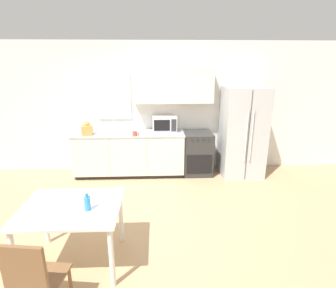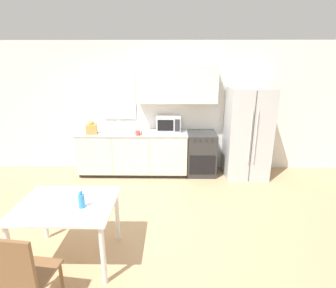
{
  "view_description": "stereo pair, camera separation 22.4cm",
  "coord_description": "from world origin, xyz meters",
  "px_view_note": "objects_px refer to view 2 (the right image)",
  "views": [
    {
      "loc": [
        0.25,
        -3.39,
        2.28
      ],
      "look_at": [
        0.42,
        0.53,
        1.05
      ],
      "focal_mm": 28.0,
      "sensor_mm": 36.0,
      "label": 1
    },
    {
      "loc": [
        0.47,
        -3.4,
        2.28
      ],
      "look_at": [
        0.42,
        0.53,
        1.05
      ],
      "focal_mm": 28.0,
      "sensor_mm": 36.0,
      "label": 2
    }
  ],
  "objects_px": {
    "microwave": "(169,124)",
    "coffee_mug": "(138,133)",
    "oven_range": "(201,153)",
    "refrigerator": "(247,133)",
    "dining_table": "(67,211)",
    "dining_chair_near": "(23,273)",
    "drink_bottle": "(81,200)"
  },
  "relations": [
    {
      "from": "microwave",
      "to": "coffee_mug",
      "type": "bearing_deg",
      "value": -148.46
    },
    {
      "from": "oven_range",
      "to": "coffee_mug",
      "type": "relative_size",
      "value": 7.28
    },
    {
      "from": "refrigerator",
      "to": "dining_table",
      "type": "relative_size",
      "value": 1.67
    },
    {
      "from": "oven_range",
      "to": "coffee_mug",
      "type": "distance_m",
      "value": 1.39
    },
    {
      "from": "refrigerator",
      "to": "dining_chair_near",
      "type": "bearing_deg",
      "value": -130.14
    },
    {
      "from": "oven_range",
      "to": "dining_chair_near",
      "type": "xyz_separation_m",
      "value": [
        -1.9,
        -3.4,
        0.09
      ]
    },
    {
      "from": "oven_range",
      "to": "drink_bottle",
      "type": "relative_size",
      "value": 4.0
    },
    {
      "from": "dining_table",
      "to": "drink_bottle",
      "type": "relative_size",
      "value": 4.92
    },
    {
      "from": "drink_bottle",
      "to": "refrigerator",
      "type": "bearing_deg",
      "value": 45.95
    },
    {
      "from": "oven_range",
      "to": "dining_table",
      "type": "xyz_separation_m",
      "value": [
        -1.82,
        -2.59,
        0.2
      ]
    },
    {
      "from": "dining_chair_near",
      "to": "drink_bottle",
      "type": "relative_size",
      "value": 4.19
    },
    {
      "from": "microwave",
      "to": "coffee_mug",
      "type": "relative_size",
      "value": 4.11
    },
    {
      "from": "oven_range",
      "to": "dining_table",
      "type": "bearing_deg",
      "value": -125.06
    },
    {
      "from": "refrigerator",
      "to": "coffee_mug",
      "type": "bearing_deg",
      "value": -175.63
    },
    {
      "from": "refrigerator",
      "to": "dining_table",
      "type": "bearing_deg",
      "value": -137.22
    },
    {
      "from": "dining_table",
      "to": "drink_bottle",
      "type": "bearing_deg",
      "value": -20.71
    },
    {
      "from": "oven_range",
      "to": "drink_bottle",
      "type": "xyz_separation_m",
      "value": [
        -1.61,
        -2.67,
        0.39
      ]
    },
    {
      "from": "dining_chair_near",
      "to": "microwave",
      "type": "bearing_deg",
      "value": 78.06
    },
    {
      "from": "refrigerator",
      "to": "dining_chair_near",
      "type": "relative_size",
      "value": 1.96
    },
    {
      "from": "refrigerator",
      "to": "microwave",
      "type": "distance_m",
      "value": 1.61
    },
    {
      "from": "oven_range",
      "to": "microwave",
      "type": "height_order",
      "value": "microwave"
    },
    {
      "from": "microwave",
      "to": "coffee_mug",
      "type": "xyz_separation_m",
      "value": [
        -0.59,
        -0.36,
        -0.11
      ]
    },
    {
      "from": "coffee_mug",
      "to": "dining_table",
      "type": "bearing_deg",
      "value": -102.97
    },
    {
      "from": "microwave",
      "to": "coffee_mug",
      "type": "distance_m",
      "value": 0.7
    },
    {
      "from": "oven_range",
      "to": "refrigerator",
      "type": "distance_m",
      "value": 1.02
    },
    {
      "from": "oven_range",
      "to": "dining_table",
      "type": "height_order",
      "value": "oven_range"
    },
    {
      "from": "microwave",
      "to": "drink_bottle",
      "type": "bearing_deg",
      "value": -108.29
    },
    {
      "from": "coffee_mug",
      "to": "drink_bottle",
      "type": "relative_size",
      "value": 0.55
    },
    {
      "from": "coffee_mug",
      "to": "dining_table",
      "type": "relative_size",
      "value": 0.11
    },
    {
      "from": "dining_table",
      "to": "drink_bottle",
      "type": "height_order",
      "value": "drink_bottle"
    },
    {
      "from": "dining_table",
      "to": "drink_bottle",
      "type": "distance_m",
      "value": 0.29
    },
    {
      "from": "coffee_mug",
      "to": "dining_table",
      "type": "height_order",
      "value": "coffee_mug"
    }
  ]
}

